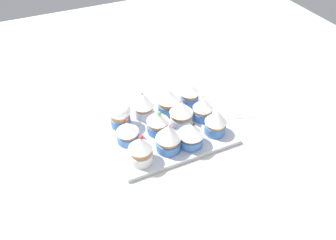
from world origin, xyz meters
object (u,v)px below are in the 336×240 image
cupcake_6 (181,112)px  napkin (236,102)px  cupcake_9 (143,104)px  cupcake_0 (141,150)px  cupcake_3 (216,121)px  cupcake_8 (120,114)px  cupcake_4 (127,131)px  cupcake_5 (158,122)px  cupcake_1 (168,137)px  baking_tray (168,130)px  cupcake_11 (190,94)px  cupcake_7 (203,108)px  cupcake_2 (191,134)px  cupcake_10 (168,100)px

cupcake_6 → napkin: (19.48, 2.25, -4.67)cm
cupcake_6 → cupcake_9: size_ratio=0.95×
cupcake_0 → cupcake_6: bearing=29.2°
cupcake_3 → cupcake_8: same height
cupcake_4 → cupcake_5: size_ratio=0.87×
cupcake_1 → cupcake_0: bearing=-173.9°
baking_tray → cupcake_1: 8.73cm
cupcake_0 → cupcake_3: cupcake_0 is taller
cupcake_3 → cupcake_11: size_ratio=1.07×
cupcake_1 → cupcake_11: cupcake_1 is taller
baking_tray → cupcake_9: size_ratio=3.86×
cupcake_9 → cupcake_4: bearing=-135.9°
cupcake_5 → cupcake_6: cupcake_6 is taller
cupcake_1 → cupcake_7: bearing=27.6°
cupcake_6 → cupcake_7: size_ratio=1.07×
cupcake_2 → cupcake_3: bearing=8.8°
cupcake_3 → cupcake_4: bearing=162.5°
cupcake_5 → cupcake_10: size_ratio=0.95×
baking_tray → cupcake_2: size_ratio=4.31×
cupcake_10 → napkin: cupcake_10 is taller
cupcake_7 → cupcake_8: size_ratio=0.95×
baking_tray → cupcake_7: 11.11cm
cupcake_3 → cupcake_11: 13.54cm
cupcake_2 → cupcake_6: (1.26, 8.15, 0.20)cm
cupcake_7 → cupcake_0: bearing=-159.6°
cupcake_0 → cupcake_10: 19.27cm
baking_tray → cupcake_6: cupcake_6 is taller
cupcake_2 → cupcake_4: bearing=150.0°
cupcake_1 → cupcake_2: bearing=-7.8°
cupcake_6 → cupcake_8: bearing=159.0°
baking_tray → cupcake_8: 13.52cm
baking_tray → napkin: baking_tray is taller
cupcake_0 → cupcake_11: (20.45, 14.74, -0.15)cm
cupcake_3 → cupcake_6: (-6.52, 6.95, -0.07)cm
cupcake_8 → cupcake_10: bearing=-0.6°
cupcake_7 → cupcake_8: 22.28cm
cupcake_11 → cupcake_10: bearing=-172.9°
cupcake_5 → cupcake_11: cupcake_5 is taller
baking_tray → cupcake_11: bearing=35.6°
cupcake_4 → cupcake_9: 9.96cm
cupcake_7 → napkin: 14.20cm
baking_tray → cupcake_8: cupcake_8 is taller
cupcake_0 → cupcake_6: cupcake_0 is taller
baking_tray → cupcake_10: cupcake_10 is taller
cupcake_5 → cupcake_6: size_ratio=0.99×
cupcake_4 → cupcake_7: 21.50cm
cupcake_7 → napkin: cupcake_7 is taller
cupcake_11 → napkin: size_ratio=0.50×
cupcake_4 → cupcake_6: size_ratio=0.86×
cupcake_3 → cupcake_9: (-14.68, 13.77, 0.27)cm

